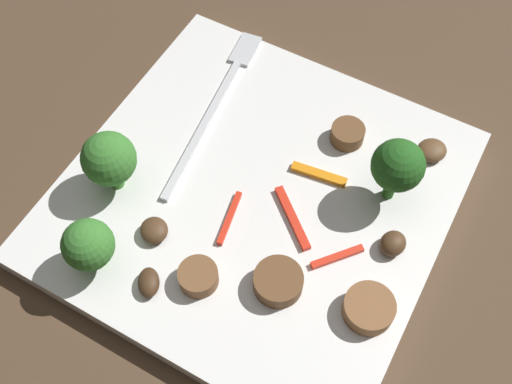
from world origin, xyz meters
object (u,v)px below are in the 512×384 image
broccoli_floret_0 (109,159)px  pepper_strip_2 (292,218)px  mushroom_0 (393,243)px  broccoli_floret_2 (88,245)px  mushroom_3 (154,230)px  pepper_strip_0 (230,218)px  sausage_slice_3 (278,282)px  pepper_strip_1 (337,257)px  mushroom_2 (149,282)px  pepper_strip_3 (319,174)px  plate (256,198)px  sausage_slice_2 (369,308)px  fork (219,98)px  mushroom_1 (432,150)px  sausage_slice_1 (203,279)px  sausage_slice_0 (347,134)px  broccoli_floret_1 (398,166)px

broccoli_floret_0 → pepper_strip_2: broccoli_floret_0 is taller
mushroom_0 → broccoli_floret_2: bearing=122.3°
broccoli_floret_2 → mushroom_3: (0.04, -0.02, -0.02)m
pepper_strip_0 → sausage_slice_3: bearing=-117.4°
sausage_slice_3 → pepper_strip_1: size_ratio=0.86×
broccoli_floret_0 → mushroom_2: size_ratio=2.49×
pepper_strip_1 → pepper_strip_3: bearing=36.7°
mushroom_0 → plate: bearing=93.5°
broccoli_floret_0 → pepper_strip_2: (0.04, -0.13, -0.03)m
mushroom_3 → sausage_slice_2: bearing=-82.6°
broccoli_floret_0 → sausage_slice_3: size_ratio=1.59×
sausage_slice_3 → mushroom_0: size_ratio=1.68×
fork → pepper_strip_3: size_ratio=4.14×
plate → mushroom_2: bearing=164.6°
mushroom_1 → mushroom_2: same height
sausage_slice_1 → pepper_strip_0: 0.05m
sausage_slice_0 → mushroom_0: 0.10m
pepper_strip_0 → pepper_strip_1: 0.08m
mushroom_0 → pepper_strip_3: 0.08m
sausage_slice_2 → pepper_strip_3: sausage_slice_2 is taller
broccoli_floret_1 → sausage_slice_3: 0.12m
broccoli_floret_2 → fork: bearing=0.2°
sausage_slice_3 → mushroom_2: (-0.04, 0.08, -0.00)m
fork → mushroom_3: bearing=-177.4°
pepper_strip_3 → sausage_slice_2: bearing=-136.9°
fork → sausage_slice_0: bearing=-89.7°
plate → mushroom_0: (0.01, -0.11, 0.02)m
broccoli_floret_0 → fork: bearing=-13.2°
mushroom_3 → pepper_strip_3: mushroom_3 is taller
broccoli_floret_2 → sausage_slice_3: size_ratio=1.39×
fork → mushroom_0: (-0.06, -0.18, 0.01)m
sausage_slice_3 → mushroom_0: (0.06, -0.06, -0.00)m
sausage_slice_2 → pepper_strip_3: (0.08, 0.08, -0.00)m
broccoli_floret_0 → sausage_slice_2: size_ratio=1.57×
sausage_slice_3 → pepper_strip_0: size_ratio=0.77×
plate → pepper_strip_2: (-0.01, -0.03, 0.01)m
mushroom_2 → pepper_strip_2: (0.09, -0.06, -0.00)m
mushroom_0 → pepper_strip_1: (-0.03, 0.03, -0.00)m
sausage_slice_0 → pepper_strip_0: sausage_slice_0 is taller
plate → pepper_strip_0: 0.03m
broccoli_floret_2 → pepper_strip_0: (0.08, -0.06, -0.03)m
sausage_slice_0 → sausage_slice_1: 0.16m
plate → pepper_strip_1: (-0.02, -0.08, 0.01)m
broccoli_floret_0 → broccoli_floret_1: size_ratio=0.92×
plate → pepper_strip_3: bearing=-44.3°
pepper_strip_1 → pepper_strip_3: (0.06, 0.04, -0.00)m
sausage_slice_0 → broccoli_floret_2: bearing=149.3°
sausage_slice_0 → mushroom_0: same height
mushroom_1 → pepper_strip_3: bearing=131.8°
mushroom_2 → sausage_slice_3: bearing=-61.1°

